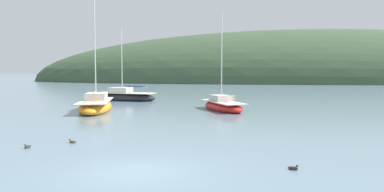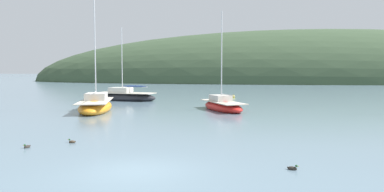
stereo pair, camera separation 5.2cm
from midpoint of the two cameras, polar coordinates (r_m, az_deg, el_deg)
ground_plane at (r=13.96m, az=-8.32°, el=-11.16°), size 400.00×400.00×0.00m
far_shoreline_hill at (r=102.24m, az=17.98°, el=2.08°), size 150.00×36.00×29.46m
sailboat_blue_center at (r=43.18m, az=-10.17°, el=-0.09°), size 7.69×3.95×8.45m
sailboat_black_sloop at (r=32.95m, az=4.61°, el=-1.48°), size 4.65×6.64×8.81m
sailboat_navy_dinghy at (r=33.14m, az=-14.44°, el=-1.45°), size 4.19×8.05×11.18m
mooring_buoy_outer at (r=46.91m, az=6.20°, el=-0.09°), size 0.44×0.44×0.54m
duck_lead at (r=19.65m, az=-17.72°, el=-6.63°), size 0.43×0.22×0.24m
duck_lone_right at (r=19.19m, az=-23.72°, el=-7.05°), size 0.26×0.42×0.24m
duck_trailing at (r=14.44m, az=14.99°, el=-10.53°), size 0.41×0.29×0.24m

